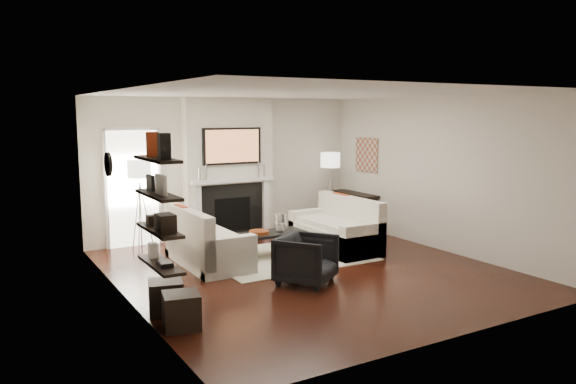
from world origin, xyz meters
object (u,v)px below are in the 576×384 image
loveseat_left_base (208,251)px  loveseat_right_base (335,238)px  lamp_left_shade (139,169)px  coffee_table (272,233)px  lamp_right_shade (330,160)px  ottoman_near (166,297)px  armchair (306,257)px

loveseat_left_base → loveseat_right_base: same height
loveseat_left_base → lamp_left_shade: (-0.68, 1.41, 1.24)m
lamp_left_shade → coffee_table: bearing=-40.0°
lamp_right_shade → coffee_table: bearing=-147.3°
loveseat_right_base → coffee_table: same height
coffee_table → ottoman_near: bearing=-144.7°
loveseat_left_base → armchair: (0.81, -1.65, 0.17)m
ottoman_near → armchair: bearing=4.0°
loveseat_left_base → coffee_table: same height
loveseat_left_base → lamp_right_shade: lamp_right_shade is taller
coffee_table → lamp_left_shade: size_ratio=2.75×
armchair → lamp_left_shade: (-1.49, 3.07, 1.07)m
loveseat_left_base → lamp_right_shade: (3.22, 1.26, 1.24)m
loveseat_left_base → ottoman_near: loveseat_left_base is taller
coffee_table → armchair: armchair is taller
loveseat_left_base → loveseat_right_base: bearing=-5.5°
armchair → lamp_left_shade: 3.57m
armchair → coffee_table: bearing=43.4°
loveseat_left_base → coffee_table: size_ratio=1.64×
loveseat_left_base → ottoman_near: bearing=-125.7°
coffee_table → lamp_left_shade: 2.57m
loveseat_left_base → lamp_left_shade: bearing=115.6°
loveseat_right_base → lamp_right_shade: bearing=58.3°
lamp_left_shade → ottoman_near: (-0.62, -3.22, -1.25)m
lamp_left_shade → ottoman_near: lamp_left_shade is taller
armchair → lamp_left_shade: lamp_left_shade is taller
armchair → lamp_right_shade: (2.41, 2.91, 1.07)m
armchair → ottoman_near: size_ratio=1.91×
loveseat_right_base → armchair: (-1.50, -1.43, 0.17)m
lamp_left_shade → lamp_right_shade: (3.90, -0.15, 0.00)m
lamp_left_shade → loveseat_right_base: bearing=-28.7°
armchair → ottoman_near: (-2.11, -0.15, -0.18)m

